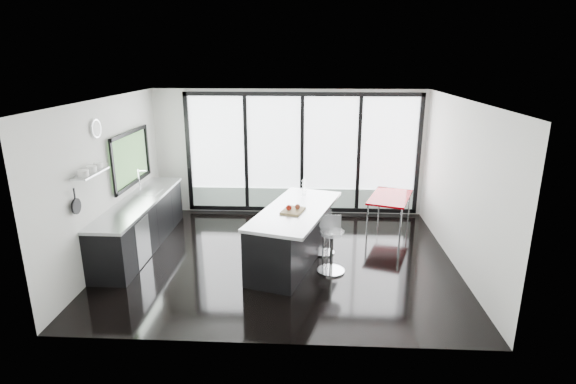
# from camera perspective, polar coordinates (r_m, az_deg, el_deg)

# --- Properties ---
(floor) EXTENTS (6.00, 5.00, 0.00)m
(floor) POSITION_cam_1_polar(r_m,az_deg,el_deg) (8.12, -0.82, -8.40)
(floor) COLOR black
(floor) RESTS_ON ground
(ceiling) EXTENTS (6.00, 5.00, 0.00)m
(ceiling) POSITION_cam_1_polar(r_m,az_deg,el_deg) (7.38, -0.92, 11.69)
(ceiling) COLOR white
(ceiling) RESTS_ON wall_back
(wall_back) EXTENTS (6.00, 0.09, 2.80)m
(wall_back) POSITION_cam_1_polar(r_m,az_deg,el_deg) (10.04, 1.63, 4.22)
(wall_back) COLOR silver
(wall_back) RESTS_ON ground
(wall_front) EXTENTS (6.00, 0.00, 2.80)m
(wall_front) POSITION_cam_1_polar(r_m,az_deg,el_deg) (5.27, -2.69, -6.17)
(wall_front) COLOR silver
(wall_front) RESTS_ON ground
(wall_left) EXTENTS (0.26, 5.00, 2.80)m
(wall_left) POSITION_cam_1_polar(r_m,az_deg,el_deg) (8.57, -21.03, 2.89)
(wall_left) COLOR silver
(wall_left) RESTS_ON ground
(wall_right) EXTENTS (0.00, 5.00, 2.80)m
(wall_right) POSITION_cam_1_polar(r_m,az_deg,el_deg) (8.01, 21.07, 0.78)
(wall_right) COLOR silver
(wall_right) RESTS_ON ground
(counter_cabinets) EXTENTS (0.69, 3.24, 1.36)m
(counter_cabinets) POSITION_cam_1_polar(r_m,az_deg,el_deg) (8.87, -18.19, -3.79)
(counter_cabinets) COLOR black
(counter_cabinets) RESTS_ON floor
(island) EXTENTS (1.65, 2.60, 1.28)m
(island) POSITION_cam_1_polar(r_m,az_deg,el_deg) (7.82, 0.44, -5.40)
(island) COLOR black
(island) RESTS_ON floor
(bar_stool_near) EXTENTS (0.52, 0.52, 0.73)m
(bar_stool_near) POSITION_cam_1_polar(r_m,az_deg,el_deg) (7.53, 5.53, -7.53)
(bar_stool_near) COLOR silver
(bar_stool_near) RESTS_ON floor
(bar_stool_far) EXTENTS (0.43, 0.43, 0.62)m
(bar_stool_far) POSITION_cam_1_polar(r_m,az_deg,el_deg) (8.22, 4.60, -5.77)
(bar_stool_far) COLOR silver
(bar_stool_far) RESTS_ON floor
(red_table) EXTENTS (1.14, 1.48, 0.70)m
(red_table) POSITION_cam_1_polar(r_m,az_deg,el_deg) (9.59, 12.72, -2.53)
(red_table) COLOR #9C0006
(red_table) RESTS_ON floor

